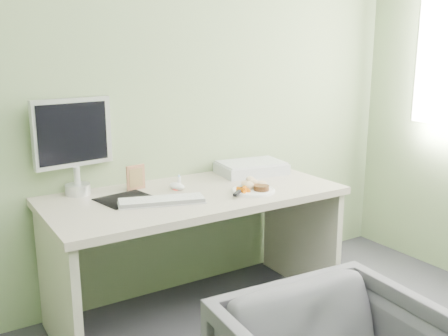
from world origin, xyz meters
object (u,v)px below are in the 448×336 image
scanner (251,168)px  monitor (74,141)px  desk (195,224)px  plate (253,191)px

scanner → monitor: bearing=-179.2°
desk → plate: 0.37m
desk → scanner: (0.51, 0.19, 0.21)m
desk → monitor: 0.79m
monitor → plate: bearing=-38.8°
desk → scanner: 0.59m
scanner → monitor: monitor is taller
plate → monitor: 0.99m
desk → plate: (0.28, -0.16, 0.19)m
desk → monitor: monitor is taller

